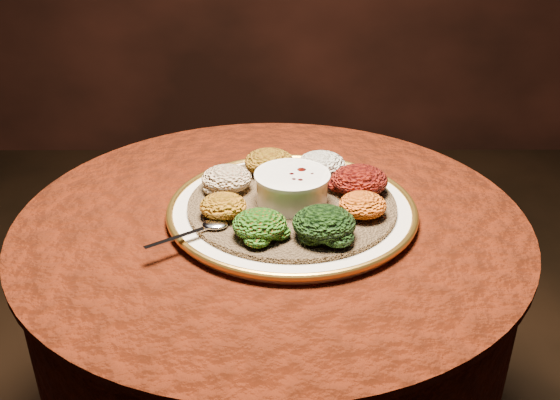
{
  "coord_description": "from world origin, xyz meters",
  "views": [
    {
      "loc": [
        0.01,
        -1.03,
        1.31
      ],
      "look_at": [
        0.02,
        0.01,
        0.76
      ],
      "focal_mm": 40.0,
      "sensor_mm": 36.0,
      "label": 1
    }
  ],
  "objects": [
    {
      "name": "portion_shiro",
      "position": [
        -0.01,
        0.12,
        0.79
      ],
      "size": [
        0.1,
        0.1,
        0.05
      ],
      "primitive_type": "ellipsoid",
      "color": "#825C0F",
      "rests_on": "injera"
    },
    {
      "name": "portion_timatim",
      "position": [
        -0.09,
        0.05,
        0.79
      ],
      "size": [
        0.1,
        0.09,
        0.05
      ],
      "primitive_type": "ellipsoid",
      "color": "maroon",
      "rests_on": "injera"
    },
    {
      "name": "portion_kitfo",
      "position": [
        0.17,
        0.04,
        0.79
      ],
      "size": [
        0.11,
        0.1,
        0.05
      ],
      "primitive_type": "ellipsoid",
      "color": "black",
      "rests_on": "injera"
    },
    {
      "name": "spoon",
      "position": [
        -0.11,
        -0.1,
        0.77
      ],
      "size": [
        0.13,
        0.1,
        0.01
      ],
      "rotation": [
        0.0,
        0.0,
        -2.53
      ],
      "color": "silver",
      "rests_on": "injera"
    },
    {
      "name": "platter",
      "position": [
        0.04,
        -0.0,
        0.75
      ],
      "size": [
        0.51,
        0.51,
        0.02
      ],
      "rotation": [
        0.0,
        0.0,
        -0.14
      ],
      "color": "silver",
      "rests_on": "table"
    },
    {
      "name": "table",
      "position": [
        0.0,
        0.0,
        0.55
      ],
      "size": [
        0.96,
        0.96,
        0.73
      ],
      "color": "black",
      "rests_on": "ground"
    },
    {
      "name": "portion_gomen",
      "position": [
        0.09,
        -0.13,
        0.79
      ],
      "size": [
        0.11,
        0.1,
        0.05
      ],
      "primitive_type": "ellipsoid",
      "color": "black",
      "rests_on": "injera"
    },
    {
      "name": "portion_tikil",
      "position": [
        0.16,
        -0.05,
        0.78
      ],
      "size": [
        0.09,
        0.08,
        0.04
      ],
      "primitive_type": "ellipsoid",
      "color": "#A5680D",
      "rests_on": "injera"
    },
    {
      "name": "portion_mixveg",
      "position": [
        -0.02,
        -0.13,
        0.78
      ],
      "size": [
        0.09,
        0.09,
        0.04
      ],
      "primitive_type": "ellipsoid",
      "color": "#A6260A",
      "rests_on": "injera"
    },
    {
      "name": "injera",
      "position": [
        0.04,
        -0.0,
        0.76
      ],
      "size": [
        0.45,
        0.45,
        0.01
      ],
      "primitive_type": "cylinder",
      "rotation": [
        0.0,
        0.0,
        -0.16
      ],
      "color": "olive",
      "rests_on": "platter"
    },
    {
      "name": "portion_ayib",
      "position": [
        0.1,
        0.12,
        0.79
      ],
      "size": [
        0.1,
        0.09,
        0.05
      ],
      "primitive_type": "ellipsoid",
      "color": "beige",
      "rests_on": "injera"
    },
    {
      "name": "stew_bowl",
      "position": [
        0.04,
        -0.0,
        0.8
      ],
      "size": [
        0.14,
        0.14,
        0.06
      ],
      "color": "silver",
      "rests_on": "injera"
    },
    {
      "name": "portion_kik",
      "position": [
        -0.09,
        -0.06,
        0.78
      ],
      "size": [
        0.08,
        0.08,
        0.04
      ],
      "primitive_type": "ellipsoid",
      "color": "#B4640F",
      "rests_on": "injera"
    }
  ]
}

